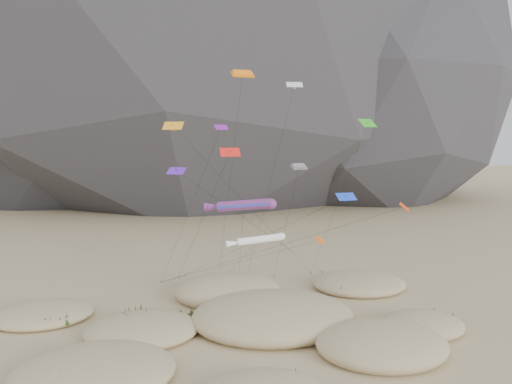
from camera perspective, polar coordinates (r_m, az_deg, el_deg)
ground at (r=50.83m, az=1.89°, el=-16.94°), size 500.00×500.00×0.00m
dunes at (r=54.37m, az=-0.59°, el=-14.51°), size 50.77×35.55×3.85m
dune_grass at (r=53.31m, az=-0.27°, el=-14.80°), size 43.42×29.96×1.54m
kite_stakes at (r=72.20m, az=-1.15°, el=-9.63°), size 23.56×4.12×0.30m
rainbow_tube_kite at (r=59.82m, az=-1.64°, el=-1.53°), size 8.33×15.60×12.86m
white_tube_kite at (r=56.20m, az=0.16°, el=-5.48°), size 6.86×16.65×9.23m
orange_parafoil at (r=63.88m, az=-1.56°, el=13.09°), size 3.46×10.74×28.37m
multi_parafoil at (r=61.09m, az=4.91°, el=2.72°), size 2.26×13.64×16.84m
delta_kites at (r=58.61m, az=3.48°, el=3.35°), size 28.44×19.53×26.95m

